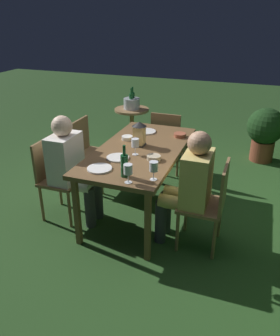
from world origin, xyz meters
name	(u,v)px	position (x,y,z in m)	size (l,w,h in m)	color
ground_plane	(140,210)	(0.00, 0.00, 0.00)	(16.00, 16.00, 0.00)	#26471E
dining_table	(140,154)	(0.00, 0.00, 0.70)	(1.68, 0.85, 0.76)	brown
chair_side_left_b	(56,175)	(0.38, -0.81, 0.49)	(0.42, 0.40, 0.87)	brown
person_in_cream	(71,165)	(0.38, -0.62, 0.64)	(0.38, 0.47, 1.15)	white
chair_side_right_b	(209,202)	(0.38, 0.81, 0.49)	(0.42, 0.40, 0.87)	brown
person_in_mustard	(189,184)	(0.38, 0.62, 0.64)	(0.38, 0.47, 1.15)	tan
chair_head_near	(167,139)	(-1.09, 0.00, 0.49)	(0.40, 0.42, 0.87)	brown
chair_side_left_a	(89,150)	(-0.38, -0.81, 0.49)	(0.42, 0.40, 0.87)	brown
lantern_centerpiece	(139,132)	(-0.08, -0.04, 0.91)	(0.15, 0.15, 0.27)	black
green_bottle_on_table	(124,165)	(0.66, 0.10, 0.87)	(0.07, 0.07, 0.29)	#144723
wine_glass_a	(128,170)	(0.76, 0.17, 0.88)	(0.08, 0.08, 0.17)	silver
wine_glass_b	(135,144)	(0.17, 0.01, 0.88)	(0.08, 0.08, 0.17)	silver
wine_glass_c	(154,167)	(0.64, 0.36, 0.88)	(0.08, 0.08, 0.17)	silver
plate_a	(118,158)	(0.32, -0.12, 0.77)	(0.22, 0.22, 0.01)	white
plate_b	(100,168)	(0.61, -0.17, 0.77)	(0.23, 0.23, 0.01)	white
plate_c	(146,131)	(-0.52, -0.11, 0.77)	(0.23, 0.23, 0.01)	silver
bowl_olives	(154,158)	(0.24, 0.23, 0.78)	(0.14, 0.14, 0.05)	#BCAD8E
bowl_bread	(127,138)	(-0.20, -0.23, 0.78)	(0.13, 0.13, 0.04)	silver
bowl_salad	(180,135)	(-0.50, 0.31, 0.78)	(0.14, 0.14, 0.04)	#9E5138
side_table	(132,121)	(-1.89, -0.83, 0.42)	(0.56, 0.56, 0.63)	#937047
ice_bucket	(132,103)	(-1.89, -0.83, 0.73)	(0.26, 0.26, 0.34)	#B2B7BF
potted_plant_by_hedge	(265,131)	(-1.97, 1.24, 0.47)	(0.54, 0.54, 0.81)	brown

